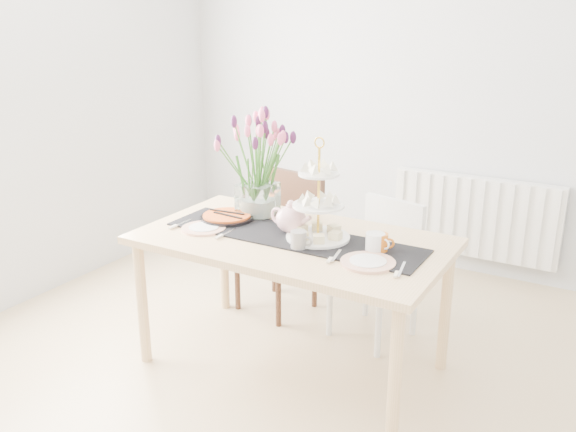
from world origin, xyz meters
The scene contains 15 objects.
room_shell centered at (0.00, 0.00, 1.30)m, with size 4.50×4.50×4.50m.
radiator centered at (0.50, 2.19, 0.45)m, with size 1.20×0.08×0.60m, color white.
dining_table centered at (-0.04, 0.43, 0.67)m, with size 1.60×0.90×0.75m.
chair_brown centered at (-0.45, 1.06, 0.52)m, with size 0.52×0.52×0.89m.
chair_white centered at (0.24, 1.03, 0.47)m, with size 0.49×0.49×0.82m.
table_runner centered at (-0.04, 0.43, 0.75)m, with size 1.40×0.35×0.01m, color black.
tulip_vase centered at (-0.39, 0.65, 1.14)m, with size 0.70×0.70×0.60m.
cake_stand centered at (0.10, 0.46, 0.89)m, with size 0.33×0.33×0.48m.
teapot centered at (-0.07, 0.48, 0.83)m, with size 0.26×0.21×0.17m, color silver, non-canonical shape.
cream_jug centered at (0.41, 0.46, 0.80)m, with size 0.09×0.09×0.09m, color white.
tart_tin centered at (-0.49, 0.49, 0.77)m, with size 0.30×0.30×0.04m.
mug_grey centered at (0.07, 0.30, 0.80)m, with size 0.08×0.08×0.09m, color gray.
mug_orange centered at (0.43, 0.47, 0.80)m, with size 0.08×0.08×0.09m, color orange.
plate_left centered at (-0.51, 0.30, 0.76)m, with size 0.24×0.24×0.01m, color white.
plate_right centered at (0.44, 0.30, 0.76)m, with size 0.26×0.26×0.01m, color silver.
Camera 1 is at (1.44, -2.16, 1.85)m, focal length 38.00 mm.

